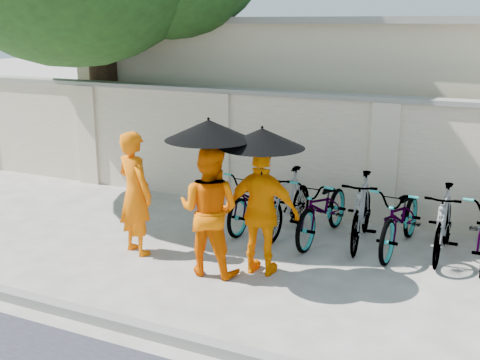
% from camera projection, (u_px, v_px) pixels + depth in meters
% --- Properties ---
extents(ground, '(80.00, 80.00, 0.00)m').
position_uv_depth(ground, '(180.00, 268.00, 8.12)').
color(ground, beige).
extents(kerb, '(40.00, 0.16, 0.12)m').
position_uv_depth(kerb, '(100.00, 318.00, 6.63)').
color(kerb, gray).
rests_on(kerb, ground).
extents(compound_wall, '(20.00, 0.30, 2.00)m').
position_uv_depth(compound_wall, '(327.00, 157.00, 10.24)').
color(compound_wall, beige).
rests_on(compound_wall, ground).
extents(building_behind, '(14.00, 6.00, 3.20)m').
position_uv_depth(building_behind, '(427.00, 100.00, 12.97)').
color(building_behind, beige).
rests_on(building_behind, ground).
extents(monk_left, '(0.76, 0.63, 1.77)m').
position_uv_depth(monk_left, '(135.00, 193.00, 8.48)').
color(monk_left, '#F96804').
rests_on(monk_left, ground).
extents(monk_center, '(0.88, 0.71, 1.72)m').
position_uv_depth(monk_center, '(209.00, 210.00, 7.78)').
color(monk_center, '#FC6800').
rests_on(monk_center, ground).
extents(parasol_center, '(1.10, 1.10, 1.09)m').
position_uv_depth(parasol_center, '(209.00, 130.00, 7.42)').
color(parasol_center, black).
rests_on(parasol_center, ground).
extents(monk_right, '(1.00, 0.45, 1.68)m').
position_uv_depth(monk_right, '(262.00, 212.00, 7.77)').
color(monk_right, '#FF8700').
rests_on(monk_right, ground).
extents(parasol_right, '(1.08, 1.08, 1.00)m').
position_uv_depth(parasol_right, '(262.00, 138.00, 7.44)').
color(parasol_right, black).
rests_on(parasol_right, ground).
extents(bike_0, '(0.73, 1.87, 0.97)m').
position_uv_depth(bike_0, '(257.00, 198.00, 9.69)').
color(bike_0, '#8F8F9D').
rests_on(bike_0, ground).
extents(bike_1, '(0.58, 1.73, 1.03)m').
position_uv_depth(bike_1, '(288.00, 202.00, 9.34)').
color(bike_1, '#8F8F9D').
rests_on(bike_1, ground).
extents(bike_2, '(0.77, 1.94, 1.00)m').
position_uv_depth(bike_2, '(323.00, 208.00, 9.09)').
color(bike_2, '#8F8F9D').
rests_on(bike_2, ground).
extents(bike_3, '(0.69, 1.81, 1.06)m').
position_uv_depth(bike_3, '(362.00, 210.00, 8.88)').
color(bike_3, '#8F8F9D').
rests_on(bike_3, ground).
extents(bike_4, '(0.78, 1.94, 1.00)m').
position_uv_depth(bike_4, '(401.00, 218.00, 8.65)').
color(bike_4, '#8F8F9D').
rests_on(bike_4, ground).
extents(bike_5, '(0.49, 1.68, 1.01)m').
position_uv_depth(bike_5, '(443.00, 223.00, 8.42)').
color(bike_5, '#8F8F9D').
rests_on(bike_5, ground).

